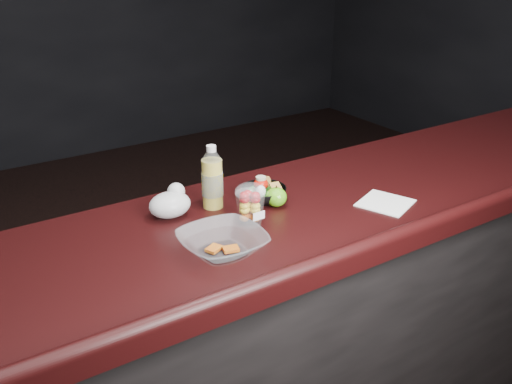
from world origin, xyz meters
TOP-DOWN VIEW (x-y plane):
  - counter at (0.00, 0.30)m, footprint 4.06×0.71m
  - lemonade_bottle at (-0.03, 0.45)m, footprint 0.07×0.07m
  - fruit_cup at (0.00, 0.28)m, footprint 0.10×0.10m
  - green_apple at (0.15, 0.34)m, footprint 0.07×0.07m
  - plastic_bag at (-0.18, 0.47)m, footprint 0.14×0.11m
  - snack_bowl at (0.13, 0.40)m, footprint 0.19×0.19m
  - takeout_bowl at (-0.16, 0.17)m, footprint 0.24×0.24m
  - paper_napkin at (0.47, 0.16)m, footprint 0.21×0.21m

SIDE VIEW (x-z plane):
  - counter at x=0.00m, z-range 0.00..1.02m
  - paper_napkin at x=0.47m, z-range 1.02..1.02m
  - snack_bowl at x=0.13m, z-range 1.01..1.09m
  - takeout_bowl at x=-0.16m, z-range 1.02..1.08m
  - green_apple at x=0.15m, z-range 1.02..1.09m
  - plastic_bag at x=-0.18m, z-range 1.01..1.12m
  - fruit_cup at x=0.00m, z-range 1.02..1.16m
  - lemonade_bottle at x=-0.03m, z-range 1.00..1.22m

